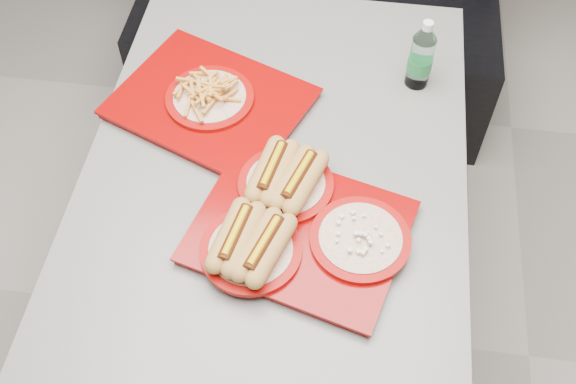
# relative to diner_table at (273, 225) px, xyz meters

# --- Properties ---
(ground) EXTENTS (6.00, 6.00, 0.00)m
(ground) POSITION_rel_diner_table_xyz_m (0.00, 0.00, -0.58)
(ground) COLOR gray
(ground) RESTS_ON ground
(diner_table) EXTENTS (0.92, 1.42, 0.75)m
(diner_table) POSITION_rel_diner_table_xyz_m (0.00, 0.00, 0.00)
(diner_table) COLOR black
(diner_table) RESTS_ON ground
(booth_bench) EXTENTS (1.30, 0.57, 1.35)m
(booth_bench) POSITION_rel_diner_table_xyz_m (0.00, 1.09, -0.18)
(booth_bench) COLOR black
(booth_bench) RESTS_ON ground
(tray_near) EXTENTS (0.52, 0.45, 0.10)m
(tray_near) POSITION_rel_diner_table_xyz_m (0.06, -0.12, 0.20)
(tray_near) COLOR #7E0403
(tray_near) RESTS_ON diner_table
(tray_far) EXTENTS (0.55, 0.50, 0.09)m
(tray_far) POSITION_rel_diner_table_xyz_m (-0.19, 0.23, 0.19)
(tray_far) COLOR #7E0403
(tray_far) RESTS_ON diner_table
(water_bottle) EXTENTS (0.06, 0.06, 0.20)m
(water_bottle) POSITION_rel_diner_table_xyz_m (0.32, 0.38, 0.25)
(water_bottle) COLOR silver
(water_bottle) RESTS_ON diner_table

